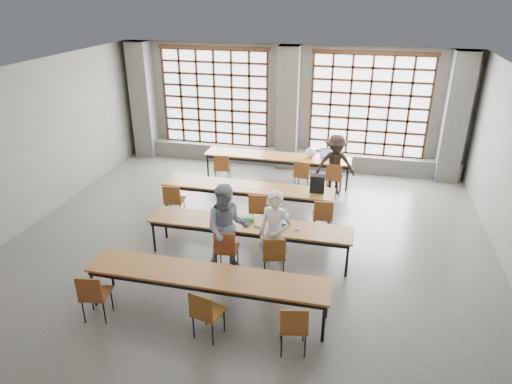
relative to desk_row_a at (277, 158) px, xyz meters
The scene contains 39 objects.
floor 4.14m from the desk_row_a, 89.06° to the right, with size 11.00×11.00×0.00m, color #474745.
ceiling 4.97m from the desk_row_a, 89.06° to the right, with size 11.00×11.00×0.00m, color silver.
wall_back 1.79m from the desk_row_a, 87.29° to the left, with size 10.00×10.00×0.00m, color #5F5E5C.
wall_left 6.49m from the desk_row_a, 140.40° to the right, with size 11.00×11.00×0.00m, color #5F5E5C.
column_left 4.70m from the desk_row_a, 165.59° to the left, with size 0.60×0.55×3.50m, color #555553.
column_mid 1.57m from the desk_row_a, 86.62° to the left, with size 0.60×0.55×3.50m, color #555553.
column_right 4.83m from the desk_row_a, 14.00° to the left, with size 0.60×0.55×3.50m, color #555553.
window_left 2.84m from the desk_row_a, 148.45° to the left, with size 3.32×0.12×3.00m.
window_right 2.95m from the desk_row_a, 30.04° to the left, with size 3.32×0.12×3.00m.
sill_ledge 1.29m from the desk_row_a, 86.84° to the left, with size 9.80×0.35×0.50m, color #555553.
desk_row_a is the anchor object (origin of this frame).
desk_row_b 2.23m from the desk_row_a, 97.16° to the right, with size 4.00×0.70×0.73m.
desk_row_c 3.98m from the desk_row_a, 87.00° to the right, with size 4.00×0.70×0.73m.
desk_row_d 5.79m from the desk_row_a, 90.44° to the right, with size 4.00×0.70×0.73m.
chair_back_left 1.53m from the desk_row_a, 155.66° to the right, with size 0.47×0.48×0.88m.
chair_back_mid 1.02m from the desk_row_a, 38.58° to the right, with size 0.48×0.48×0.88m.
chair_back_right 1.72m from the desk_row_a, 21.51° to the right, with size 0.44×0.44×0.88m.
chair_mid_left 3.41m from the desk_row_a, 123.32° to the right, with size 0.47×0.47×0.88m.
chair_mid_centre 2.85m from the desk_row_a, 87.44° to the right, with size 0.45×0.45×0.88m.
chair_mid_right 3.23m from the desk_row_a, 61.66° to the right, with size 0.48×0.48×0.88m.
chair_front_left 4.61m from the desk_row_a, 91.06° to the right, with size 0.45×0.46×0.88m.
chair_front_right 4.68m from the desk_row_a, 79.83° to the right, with size 0.50×0.51×0.88m.
chair_near_left 6.65m from the desk_row_a, 105.09° to the right, with size 0.49×0.49×0.88m.
chair_near_mid 6.42m from the desk_row_a, 88.78° to the right, with size 0.51×0.51×0.88m.
chair_near_right 6.59m from the desk_row_a, 77.08° to the right, with size 0.50×0.50×0.88m.
student_male 4.55m from the desk_row_a, 79.76° to the right, with size 0.61×0.40×1.69m, color white.
student_female 4.48m from the desk_row_a, 91.17° to the right, with size 0.84×0.65×1.73m, color navy.
student_back 1.68m from the desk_row_a, 17.35° to the right, with size 1.02×0.59×1.58m, color black.
laptop_front 3.94m from the desk_row_a, 78.77° to the right, with size 0.40×0.36×0.26m.
laptop_back 1.35m from the desk_row_a, ahead, with size 0.42×0.38×0.26m.
mouse 4.16m from the desk_row_a, 73.83° to the right, with size 0.10×0.06×0.04m, color silver.
green_box 3.90m from the desk_row_a, 87.67° to the right, with size 0.25×0.09×0.09m, color green.
phone 4.10m from the desk_row_a, 84.56° to the right, with size 0.13×0.06×0.01m, color black.
paper_sheet_a 2.34m from the desk_row_a, 112.08° to the right, with size 0.30×0.21×0.00m, color white.
paper_sheet_b 2.34m from the desk_row_a, 104.33° to the right, with size 0.30×0.21×0.00m, color silver.
paper_sheet_c 2.22m from the desk_row_a, 94.61° to the right, with size 0.30×0.21×0.00m, color white.
backpack 2.55m from the desk_row_a, 58.60° to the right, with size 0.32×0.20×0.40m, color black.
plastic_bag 0.93m from the desk_row_a, ahead, with size 0.26×0.21×0.29m, color white.
red_pouch 6.58m from the desk_row_a, 105.38° to the right, with size 0.20×0.08×0.06m, color maroon.
Camera 1 is at (2.07, -7.49, 4.96)m, focal length 32.00 mm.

